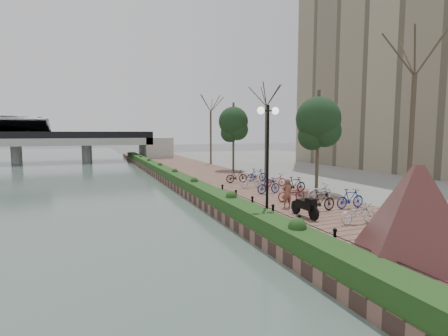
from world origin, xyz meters
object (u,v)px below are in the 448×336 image
motorcycle (305,205)px  pedestrian (287,193)px  granite_monument (416,216)px  lamppost (268,138)px

motorcycle → pedestrian: size_ratio=1.14×
granite_monument → motorcycle: (0.48, 6.12, -0.96)m
granite_monument → motorcycle: bearing=85.5°
granite_monument → lamppost: 6.88m
motorcycle → pedestrian: bearing=81.3°
granite_monument → motorcycle: granite_monument is taller
lamppost → pedestrian: lamppost is taller
lamppost → pedestrian: size_ratio=3.35×
lamppost → motorcycle: 3.55m
pedestrian → lamppost: bearing=42.3°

